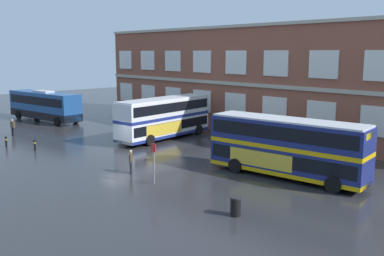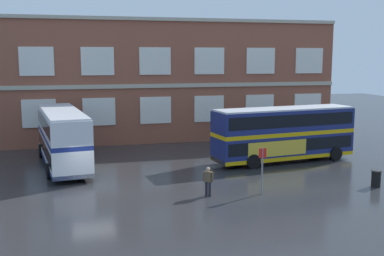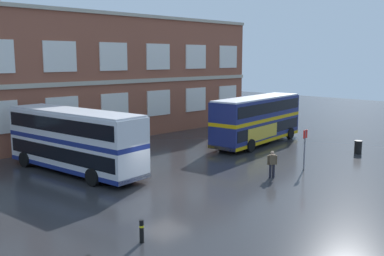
{
  "view_description": "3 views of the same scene",
  "coord_description": "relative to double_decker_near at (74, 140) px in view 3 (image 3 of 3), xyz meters",
  "views": [
    {
      "loc": [
        31.11,
        -19.85,
        8.53
      ],
      "look_at": [
        6.4,
        2.96,
        2.59
      ],
      "focal_mm": 40.38,
      "sensor_mm": 36.0,
      "label": 1
    },
    {
      "loc": [
        -0.84,
        -27.59,
        7.84
      ],
      "look_at": [
        6.68,
        2.37,
        3.14
      ],
      "focal_mm": 43.83,
      "sensor_mm": 36.0,
      "label": 2
    },
    {
      "loc": [
        -15.51,
        -18.23,
        7.37
      ],
      "look_at": [
        3.27,
        1.13,
        3.01
      ],
      "focal_mm": 40.7,
      "sensor_mm": 36.0,
      "label": 3
    }
  ],
  "objects": [
    {
      "name": "double_decker_middle",
      "position": [
        16.14,
        -2.36,
        0.0
      ],
      "size": [
        11.25,
        4.07,
        4.07
      ],
      "color": "navy",
      "rests_on": "ground"
    },
    {
      "name": "brick_terminal_building",
      "position": [
        2.98,
        11.19,
        3.35
      ],
      "size": [
        45.19,
        8.19,
        11.29
      ],
      "color": "brown",
      "rests_on": "ground"
    },
    {
      "name": "station_litter_bin",
      "position": [
        18.57,
        -10.28,
        -1.63
      ],
      "size": [
        0.6,
        0.6,
        1.03
      ],
      "color": "black",
      "rests_on": "ground"
    },
    {
      "name": "safety_bollard_west",
      "position": [
        -3.61,
        -11.7,
        -1.66
      ],
      "size": [
        0.19,
        0.19,
        0.95
      ],
      "color": "black",
      "rests_on": "ground"
    },
    {
      "name": "waiting_passenger",
      "position": [
        8.11,
        -9.66,
        -1.22
      ],
      "size": [
        0.56,
        0.47,
        1.7
      ],
      "color": "black",
      "rests_on": "ground"
    },
    {
      "name": "double_decker_near",
      "position": [
        0.0,
        0.0,
        0.0
      ],
      "size": [
        4.0,
        11.24,
        4.07
      ],
      "color": "silver",
      "rests_on": "ground"
    },
    {
      "name": "bus_stand_flag",
      "position": [
        11.23,
        -10.01,
        -0.51
      ],
      "size": [
        0.44,
        0.1,
        2.7
      ],
      "color": "slate",
      "rests_on": "ground"
    },
    {
      "name": "ground_plane",
      "position": [
        1.8,
        -4.79,
        -2.15
      ],
      "size": [
        120.0,
        120.0,
        0.0
      ],
      "primitive_type": "plane",
      "color": "#2B2B2D"
    }
  ]
}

